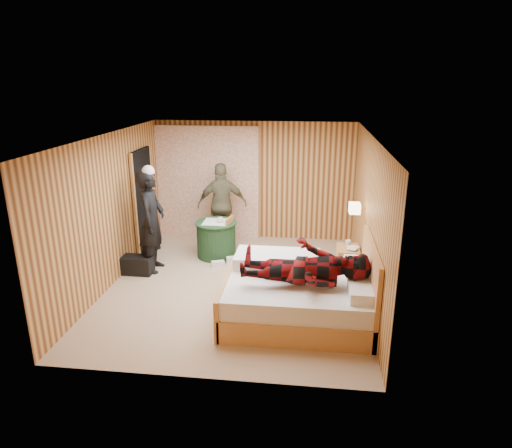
# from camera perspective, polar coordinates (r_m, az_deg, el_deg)

# --- Properties ---
(floor) EXTENTS (4.20, 5.00, 0.01)m
(floor) POSITION_cam_1_polar(r_m,az_deg,el_deg) (7.78, -2.47, -7.69)
(floor) COLOR tan
(floor) RESTS_ON ground
(ceiling) EXTENTS (4.20, 5.00, 0.01)m
(ceiling) POSITION_cam_1_polar(r_m,az_deg,el_deg) (7.07, -2.74, 10.89)
(ceiling) COLOR silver
(ceiling) RESTS_ON wall_back
(wall_back) EXTENTS (4.20, 0.02, 2.50)m
(wall_back) POSITION_cam_1_polar(r_m,az_deg,el_deg) (9.72, -0.20, 5.40)
(wall_back) COLOR tan
(wall_back) RESTS_ON floor
(wall_left) EXTENTS (0.02, 5.00, 2.50)m
(wall_left) POSITION_cam_1_polar(r_m,az_deg,el_deg) (7.94, -17.73, 1.62)
(wall_left) COLOR tan
(wall_left) RESTS_ON floor
(wall_right) EXTENTS (0.02, 5.00, 2.50)m
(wall_right) POSITION_cam_1_polar(r_m,az_deg,el_deg) (7.30, 13.91, 0.54)
(wall_right) COLOR tan
(wall_right) RESTS_ON floor
(curtain) EXTENTS (2.20, 0.08, 2.40)m
(curtain) POSITION_cam_1_polar(r_m,az_deg,el_deg) (9.84, -6.06, 5.15)
(curtain) COLOR white
(curtain) RESTS_ON floor
(doorway) EXTENTS (0.06, 0.90, 2.05)m
(doorway) POSITION_cam_1_polar(r_m,az_deg,el_deg) (9.22, -13.88, 2.73)
(doorway) COLOR black
(doorway) RESTS_ON floor
(wall_lamp) EXTENTS (0.26, 0.24, 0.16)m
(wall_lamp) POSITION_cam_1_polar(r_m,az_deg,el_deg) (7.69, 12.25, 1.95)
(wall_lamp) COLOR gold
(wall_lamp) RESTS_ON wall_right
(bed) EXTENTS (2.19, 1.72, 1.18)m
(bed) POSITION_cam_1_polar(r_m,az_deg,el_deg) (6.75, 5.78, -8.81)
(bed) COLOR tan
(bed) RESTS_ON floor
(nightstand) EXTENTS (0.40, 0.54, 0.52)m
(nightstand) POSITION_cam_1_polar(r_m,az_deg,el_deg) (8.22, 11.36, -4.55)
(nightstand) COLOR tan
(nightstand) RESTS_ON floor
(round_table) EXTENTS (0.80, 0.80, 0.71)m
(round_table) POSITION_cam_1_polar(r_m,az_deg,el_deg) (8.90, -4.99, -1.87)
(round_table) COLOR #1C3D1F
(round_table) RESTS_ON floor
(chair_far) EXTENTS (0.52, 0.52, 0.93)m
(chair_far) POSITION_cam_1_polar(r_m,az_deg,el_deg) (9.44, -4.37, 0.49)
(chair_far) COLOR tan
(chair_far) RESTS_ON floor
(chair_near) EXTENTS (0.43, 0.43, 0.82)m
(chair_near) POSITION_cam_1_polar(r_m,az_deg,el_deg) (8.80, -3.88, -1.25)
(chair_near) COLOR tan
(chair_near) RESTS_ON floor
(duffel_bag) EXTENTS (0.58, 0.32, 0.32)m
(duffel_bag) POSITION_cam_1_polar(r_m,az_deg,el_deg) (8.45, -14.69, -4.97)
(duffel_bag) COLOR black
(duffel_bag) RESTS_ON floor
(sneaker_left) EXTENTS (0.30, 0.20, 0.12)m
(sneaker_left) POSITION_cam_1_polar(r_m,az_deg,el_deg) (8.66, -2.78, -4.49)
(sneaker_left) COLOR white
(sneaker_left) RESTS_ON floor
(sneaker_right) EXTENTS (0.26, 0.17, 0.11)m
(sneaker_right) POSITION_cam_1_polar(r_m,az_deg,el_deg) (8.53, -4.78, -4.98)
(sneaker_right) COLOR white
(sneaker_right) RESTS_ON floor
(woman_standing) EXTENTS (0.46, 0.69, 1.85)m
(woman_standing) POSITION_cam_1_polar(r_m,az_deg,el_deg) (8.28, -12.90, 0.34)
(woman_standing) COLOR black
(woman_standing) RESTS_ON floor
(man_at_table) EXTENTS (1.08, 0.64, 1.72)m
(man_at_table) POSITION_cam_1_polar(r_m,az_deg,el_deg) (9.37, -4.25, 2.42)
(man_at_table) COLOR brown
(man_at_table) RESTS_ON floor
(man_on_bed) EXTENTS (0.86, 0.67, 1.77)m
(man_on_bed) POSITION_cam_1_polar(r_m,az_deg,el_deg) (6.25, 6.22, -4.20)
(man_on_bed) COLOR maroon
(man_on_bed) RESTS_ON bed
(book_lower) EXTENTS (0.22, 0.26, 0.02)m
(book_lower) POSITION_cam_1_polar(r_m,az_deg,el_deg) (8.08, 11.49, -2.97)
(book_lower) COLOR white
(book_lower) RESTS_ON nightstand
(book_upper) EXTENTS (0.25, 0.27, 0.02)m
(book_upper) POSITION_cam_1_polar(r_m,az_deg,el_deg) (8.07, 11.50, -2.84)
(book_upper) COLOR white
(book_upper) RESTS_ON nightstand
(cup_nightstand) EXTENTS (0.13, 0.13, 0.09)m
(cup_nightstand) POSITION_cam_1_polar(r_m,az_deg,el_deg) (8.23, 11.42, -2.29)
(cup_nightstand) COLOR white
(cup_nightstand) RESTS_ON nightstand
(cup_table) EXTENTS (0.16, 0.16, 0.10)m
(cup_table) POSITION_cam_1_polar(r_m,az_deg,el_deg) (8.70, -4.48, 0.49)
(cup_table) COLOR white
(cup_table) RESTS_ON round_table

